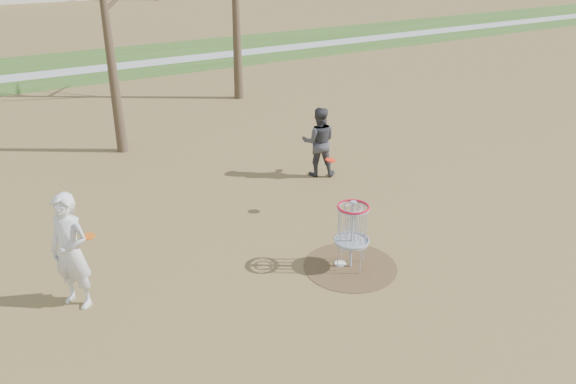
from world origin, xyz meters
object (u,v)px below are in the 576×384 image
object	(u,v)px
player_standing	(71,251)
player_throwing	(319,142)
disc_golf_basket	(352,225)
disc_grounded	(340,263)

from	to	relation	value
player_standing	player_throwing	bearing A→B (deg)	74.46
disc_golf_basket	player_throwing	bearing A→B (deg)	64.42
disc_grounded	disc_golf_basket	xyz separation A→B (m)	(0.12, -0.16, 0.89)
player_standing	disc_grounded	size ratio (longest dim) A/B	9.38
player_standing	disc_golf_basket	size ratio (longest dim) A/B	1.53
player_throwing	disc_grounded	xyz separation A→B (m)	(-2.08, -3.93, -0.90)
player_standing	player_throwing	distance (m)	7.19
player_standing	player_throwing	xyz separation A→B (m)	(6.68, 2.66, -0.12)
player_throwing	disc_golf_basket	world-z (taller)	player_throwing
player_throwing	disc_golf_basket	bearing A→B (deg)	95.25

